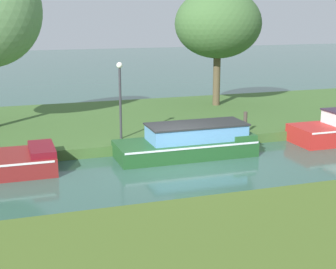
% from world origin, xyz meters
% --- Properties ---
extents(ground_plane, '(120.00, 120.00, 0.00)m').
position_xyz_m(ground_plane, '(0.00, 0.00, 0.00)').
color(ground_plane, '#32584C').
extents(riverbank_far, '(72.00, 10.00, 0.40)m').
position_xyz_m(riverbank_far, '(0.00, 7.00, 0.20)').
color(riverbank_far, '#3E622C').
rests_on(riverbank_far, ground_plane).
extents(forest_barge, '(5.33, 2.03, 1.25)m').
position_xyz_m(forest_barge, '(0.83, 1.20, 0.54)').
color(forest_barge, '#1F4D23').
rests_on(forest_barge, ground_plane).
extents(willow_tree_centre, '(4.68, 4.35, 6.24)m').
position_xyz_m(willow_tree_centre, '(5.27, 8.78, 4.79)').
color(willow_tree_centre, brown).
rests_on(willow_tree_centre, riverbank_far).
extents(lamp_post, '(0.24, 0.24, 3.09)m').
position_xyz_m(lamp_post, '(-1.45, 3.09, 2.33)').
color(lamp_post, '#333338').
rests_on(lamp_post, riverbank_far).
extents(mooring_post_near, '(0.16, 0.16, 0.89)m').
position_xyz_m(mooring_post_near, '(3.82, 2.47, 0.85)').
color(mooring_post_near, '#443B32').
rests_on(mooring_post_near, riverbank_far).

